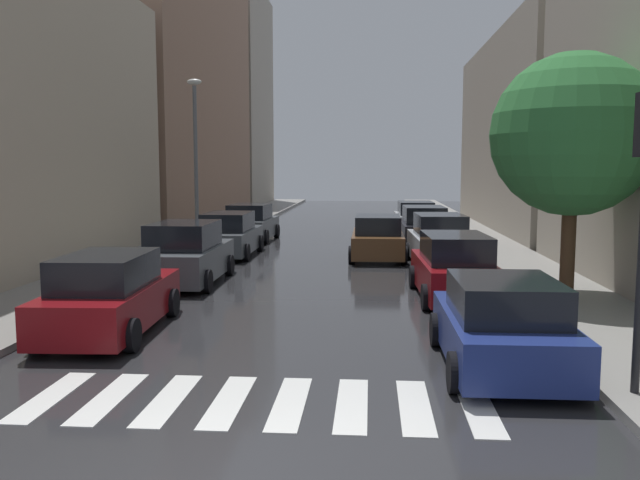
{
  "coord_description": "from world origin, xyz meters",
  "views": [
    {
      "loc": [
        1.59,
        -6.42,
        3.41
      ],
      "look_at": [
        -0.12,
        15.72,
        0.93
      ],
      "focal_mm": 36.74,
      "sensor_mm": 36.0,
      "label": 1
    }
  ],
  "objects_px": {
    "parked_car_right_nearest": "(502,326)",
    "street_tree_right": "(573,135)",
    "parked_car_left_third": "(229,235)",
    "parked_car_right_fourth": "(423,228)",
    "parked_car_left_fourth": "(251,223)",
    "parked_car_left_nearest": "(110,296)",
    "parked_car_right_third": "(439,242)",
    "lamp_post_left": "(196,151)",
    "parked_car_right_fifth": "(415,218)",
    "parked_car_left_second": "(186,255)",
    "parked_car_right_second": "(454,269)",
    "car_midroad": "(378,238)"
  },
  "relations": [
    {
      "from": "parked_car_left_fourth",
      "to": "parked_car_right_fifth",
      "type": "bearing_deg",
      "value": -60.1
    },
    {
      "from": "parked_car_left_third",
      "to": "parked_car_left_fourth",
      "type": "relative_size",
      "value": 1.07
    },
    {
      "from": "parked_car_right_nearest",
      "to": "street_tree_right",
      "type": "bearing_deg",
      "value": -25.96
    },
    {
      "from": "parked_car_left_nearest",
      "to": "street_tree_right",
      "type": "relative_size",
      "value": 0.74
    },
    {
      "from": "parked_car_left_third",
      "to": "parked_car_left_fourth",
      "type": "bearing_deg",
      "value": 1.72
    },
    {
      "from": "parked_car_right_third",
      "to": "lamp_post_left",
      "type": "height_order",
      "value": "lamp_post_left"
    },
    {
      "from": "parked_car_right_third",
      "to": "parked_car_left_second",
      "type": "bearing_deg",
      "value": 115.05
    },
    {
      "from": "parked_car_left_nearest",
      "to": "parked_car_right_third",
      "type": "bearing_deg",
      "value": -40.56
    },
    {
      "from": "car_midroad",
      "to": "street_tree_right",
      "type": "relative_size",
      "value": 0.72
    },
    {
      "from": "parked_car_left_third",
      "to": "lamp_post_left",
      "type": "distance_m",
      "value": 4.1
    },
    {
      "from": "parked_car_left_third",
      "to": "parked_car_right_fourth",
      "type": "relative_size",
      "value": 0.99
    },
    {
      "from": "parked_car_left_nearest",
      "to": "parked_car_right_fourth",
      "type": "distance_m",
      "value": 17.26
    },
    {
      "from": "parked_car_left_third",
      "to": "car_midroad",
      "type": "height_order",
      "value": "parked_car_left_third"
    },
    {
      "from": "parked_car_right_nearest",
      "to": "street_tree_right",
      "type": "distance_m",
      "value": 7.2
    },
    {
      "from": "parked_car_left_nearest",
      "to": "lamp_post_left",
      "type": "bearing_deg",
      "value": 5.01
    },
    {
      "from": "parked_car_left_second",
      "to": "parked_car_right_fifth",
      "type": "relative_size",
      "value": 1.01
    },
    {
      "from": "parked_car_left_third",
      "to": "parked_car_left_second",
      "type": "bearing_deg",
      "value": -179.54
    },
    {
      "from": "parked_car_right_third",
      "to": "parked_car_right_second",
      "type": "bearing_deg",
      "value": 175.65
    },
    {
      "from": "parked_car_right_fifth",
      "to": "parked_car_right_third",
      "type": "bearing_deg",
      "value": 178.96
    },
    {
      "from": "lamp_post_left",
      "to": "parked_car_right_nearest",
      "type": "bearing_deg",
      "value": -58.77
    },
    {
      "from": "car_midroad",
      "to": "parked_car_right_second",
      "type": "bearing_deg",
      "value": -165.62
    },
    {
      "from": "parked_car_right_fifth",
      "to": "street_tree_right",
      "type": "xyz_separation_m",
      "value": [
        2.62,
        -17.48,
        3.42
      ]
    },
    {
      "from": "parked_car_left_second",
      "to": "street_tree_right",
      "type": "relative_size",
      "value": 0.75
    },
    {
      "from": "parked_car_left_second",
      "to": "parked_car_right_nearest",
      "type": "relative_size",
      "value": 1.13
    },
    {
      "from": "parked_car_right_fourth",
      "to": "parked_car_left_fourth",
      "type": "bearing_deg",
      "value": 76.48
    },
    {
      "from": "parked_car_left_third",
      "to": "parked_car_right_third",
      "type": "xyz_separation_m",
      "value": [
        7.81,
        -2.01,
        0.05
      ]
    },
    {
      "from": "parked_car_right_third",
      "to": "lamp_post_left",
      "type": "xyz_separation_m",
      "value": [
        -9.52,
        3.74,
        3.25
      ]
    },
    {
      "from": "parked_car_left_fourth",
      "to": "lamp_post_left",
      "type": "xyz_separation_m",
      "value": [
        -1.57,
        -3.57,
        3.29
      ]
    },
    {
      "from": "parked_car_right_fifth",
      "to": "car_midroad",
      "type": "relative_size",
      "value": 1.04
    },
    {
      "from": "parked_car_right_second",
      "to": "parked_car_left_nearest",
      "type": "bearing_deg",
      "value": 116.22
    },
    {
      "from": "lamp_post_left",
      "to": "parked_car_left_third",
      "type": "bearing_deg",
      "value": -45.35
    },
    {
      "from": "parked_car_left_fourth",
      "to": "parked_car_right_fourth",
      "type": "xyz_separation_m",
      "value": [
        7.86,
        -1.7,
        0.02
      ]
    },
    {
      "from": "parked_car_left_nearest",
      "to": "parked_car_left_third",
      "type": "relative_size",
      "value": 1.0
    },
    {
      "from": "parked_car_left_nearest",
      "to": "parked_car_left_fourth",
      "type": "xyz_separation_m",
      "value": [
        -0.23,
        17.19,
        0.02
      ]
    },
    {
      "from": "parked_car_left_second",
      "to": "parked_car_right_second",
      "type": "relative_size",
      "value": 1.01
    },
    {
      "from": "parked_car_left_third",
      "to": "car_midroad",
      "type": "distance_m",
      "value": 5.72
    },
    {
      "from": "parked_car_left_fourth",
      "to": "parked_car_right_fifth",
      "type": "height_order",
      "value": "parked_car_left_fourth"
    },
    {
      "from": "parked_car_left_fourth",
      "to": "parked_car_left_third",
      "type": "bearing_deg",
      "value": -176.23
    },
    {
      "from": "parked_car_left_nearest",
      "to": "parked_car_right_nearest",
      "type": "xyz_separation_m",
      "value": [
        7.58,
        -1.86,
        -0.04
      ]
    },
    {
      "from": "parked_car_left_fourth",
      "to": "car_midroad",
      "type": "distance_m",
      "value": 8.14
    },
    {
      "from": "parked_car_left_fourth",
      "to": "parked_car_right_fifth",
      "type": "xyz_separation_m",
      "value": [
        7.9,
        4.14,
        -0.03
      ]
    },
    {
      "from": "parked_car_left_nearest",
      "to": "parked_car_right_fifth",
      "type": "relative_size",
      "value": 1.0
    },
    {
      "from": "parked_car_left_nearest",
      "to": "street_tree_right",
      "type": "xyz_separation_m",
      "value": [
        10.3,
        3.84,
        3.42
      ]
    },
    {
      "from": "parked_car_right_fifth",
      "to": "car_midroad",
      "type": "distance_m",
      "value": 10.01
    },
    {
      "from": "parked_car_left_fourth",
      "to": "parked_car_right_third",
      "type": "xyz_separation_m",
      "value": [
        7.95,
        -7.32,
        0.04
      ]
    },
    {
      "from": "parked_car_right_fourth",
      "to": "parked_car_right_nearest",
      "type": "bearing_deg",
      "value": 178.52
    },
    {
      "from": "lamp_post_left",
      "to": "car_midroad",
      "type": "bearing_deg",
      "value": -15.73
    },
    {
      "from": "parked_car_left_nearest",
      "to": "parked_car_right_third",
      "type": "distance_m",
      "value": 12.53
    },
    {
      "from": "parked_car_right_second",
      "to": "street_tree_right",
      "type": "relative_size",
      "value": 0.74
    },
    {
      "from": "parked_car_left_nearest",
      "to": "parked_car_left_second",
      "type": "xyz_separation_m",
      "value": [
        -0.06,
        5.84,
        0.06
      ]
    }
  ]
}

